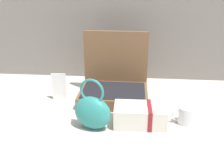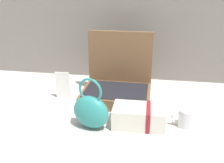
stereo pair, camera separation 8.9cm
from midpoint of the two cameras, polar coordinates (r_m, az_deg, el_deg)
ground_plane at (r=1.36m, az=2.34°, el=-7.29°), size 6.00×6.00×0.00m
open_suitcase at (r=1.52m, az=2.86°, el=-0.60°), size 0.38×0.31×0.37m
teal_pouch_handbag at (r=1.22m, az=-2.54°, el=-6.46°), size 0.20×0.14×0.25m
cream_toiletry_bag at (r=1.26m, az=8.07°, el=-7.53°), size 0.25×0.15×0.10m
coffee_mug at (r=1.30m, az=17.62°, el=-7.70°), size 0.10×0.07×0.09m
info_card_left at (r=1.53m, az=-9.09°, el=-0.85°), size 0.08×0.01×0.16m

